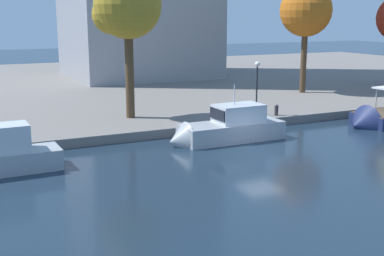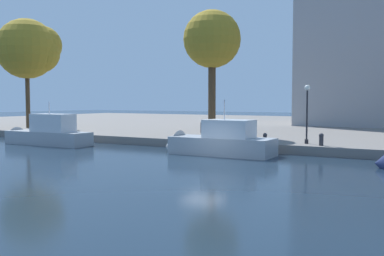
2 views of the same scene
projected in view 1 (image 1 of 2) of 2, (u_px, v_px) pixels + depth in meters
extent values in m
plane|color=#192838|center=(261.00, 151.00, 31.89)|extent=(220.00, 220.00, 0.00)
cube|color=slate|center=(108.00, 84.00, 60.98)|extent=(120.00, 55.00, 0.64)
cube|color=#9EA3A8|center=(231.00, 135.00, 34.50)|extent=(7.13, 2.63, 1.69)
cone|color=#9EA3A8|center=(178.00, 141.00, 32.79)|extent=(1.23, 2.44, 2.42)
cube|color=silver|center=(239.00, 113.00, 34.42)|extent=(3.22, 2.07, 1.20)
cube|color=black|center=(223.00, 114.00, 33.87)|extent=(0.87, 1.92, 0.72)
cylinder|color=silver|center=(234.00, 95.00, 33.99)|extent=(0.08, 0.08, 1.35)
cone|color=navy|center=(360.00, 125.00, 38.14)|extent=(1.62, 3.00, 2.90)
cylinder|color=#B2B2B7|center=(376.00, 99.00, 40.38)|extent=(0.10, 0.10, 1.65)
cylinder|color=#2D2D33|center=(231.00, 116.00, 38.07)|extent=(0.27, 0.27, 0.49)
sphere|color=#2D2D33|center=(231.00, 112.00, 38.00)|extent=(0.30, 0.30, 0.30)
cylinder|color=#2D2D33|center=(276.00, 111.00, 39.72)|extent=(0.29, 0.29, 0.62)
sphere|color=#2D2D33|center=(277.00, 107.00, 39.64)|extent=(0.32, 0.32, 0.32)
cylinder|color=black|center=(257.00, 91.00, 39.67)|extent=(0.12, 0.12, 3.78)
sphere|color=white|center=(257.00, 64.00, 39.22)|extent=(0.40, 0.40, 0.40)
cylinder|color=black|center=(256.00, 113.00, 40.04)|extent=(0.26, 0.26, 0.30)
cylinder|color=#4C3823|center=(304.00, 62.00, 51.16)|extent=(0.60, 0.60, 6.18)
sphere|color=#BC6019|center=(306.00, 10.00, 50.09)|extent=(5.12, 5.12, 5.12)
sphere|color=#BC6019|center=(311.00, 15.00, 50.95)|extent=(2.71, 2.71, 2.71)
sphere|color=#BC6019|center=(299.00, 9.00, 51.24)|extent=(2.93, 2.93, 2.93)
cylinder|color=#4C3823|center=(130.00, 75.00, 38.30)|extent=(0.65, 0.65, 6.50)
sphere|color=olive|center=(128.00, 5.00, 37.21)|extent=(4.99, 4.99, 4.99)
sphere|color=olive|center=(112.00, 14.00, 37.44)|extent=(2.93, 2.93, 2.93)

